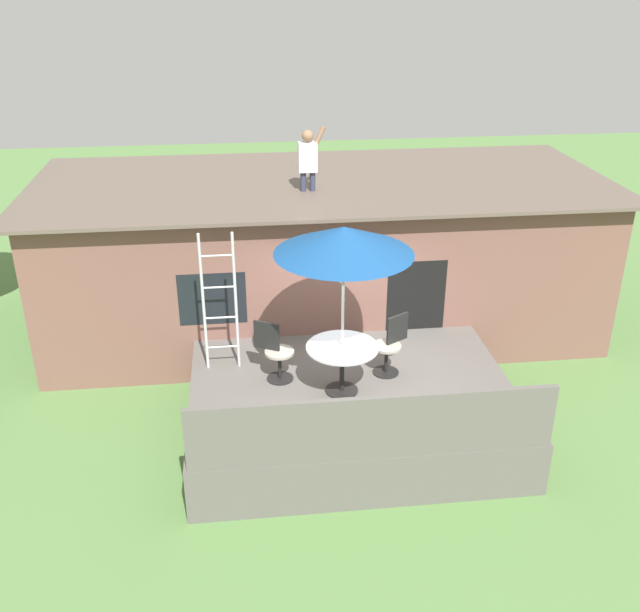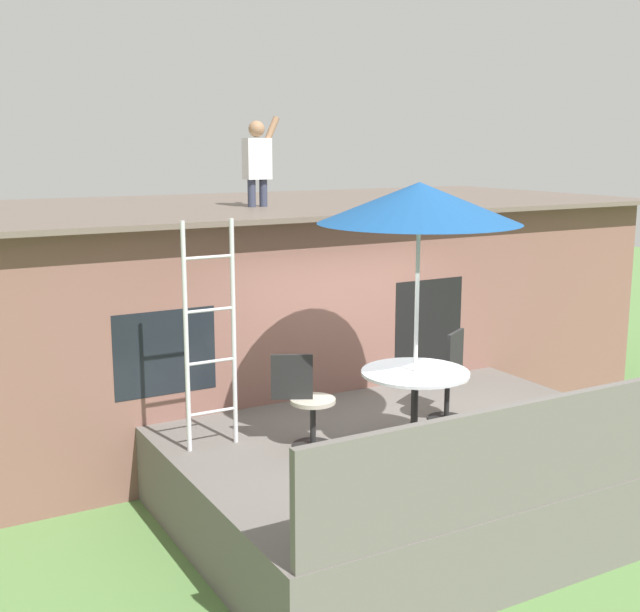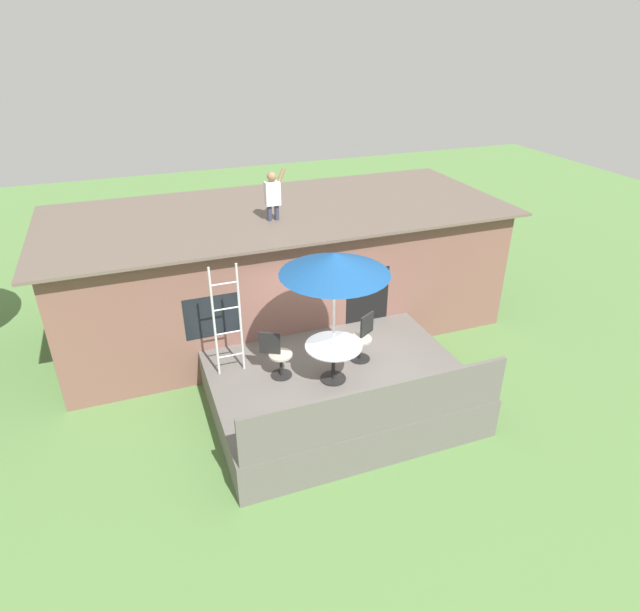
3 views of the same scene
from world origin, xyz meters
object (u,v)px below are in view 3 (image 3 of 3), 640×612
at_px(patio_chair_left, 277,355).
at_px(patio_table, 333,353).
at_px(person_figure, 273,193).
at_px(patio_umbrella, 335,264).
at_px(patio_chair_right, 363,338).
at_px(step_ladder, 227,321).

bearing_deg(patio_chair_left, patio_table, 0.00).
relative_size(patio_table, person_figure, 0.94).
bearing_deg(patio_umbrella, person_figure, 92.61).
bearing_deg(patio_chair_right, step_ladder, -40.63).
bearing_deg(step_ladder, person_figure, 54.97).
bearing_deg(patio_chair_right, person_figure, -101.15).
relative_size(patio_table, patio_umbrella, 0.41).
xyz_separation_m(patio_umbrella, patio_chair_left, (-0.94, 0.49, -1.89)).
bearing_deg(patio_chair_left, patio_chair_right, 27.26).
height_order(person_figure, patio_chair_left, person_figure).
bearing_deg(patio_chair_right, patio_table, 0.00).
relative_size(patio_umbrella, patio_chair_left, 2.76).
height_order(person_figure, patio_chair_right, person_figure).
xyz_separation_m(patio_table, patio_chair_left, (-0.94, 0.49, -0.13)).
height_order(patio_table, patio_chair_right, patio_chair_right).
bearing_deg(patio_umbrella, patio_chair_left, 152.62).
height_order(patio_table, patio_chair_left, patio_chair_left).
bearing_deg(patio_chair_right, patio_chair_left, -30.84).
relative_size(person_figure, patio_chair_left, 1.21).
height_order(patio_umbrella, person_figure, person_figure).
bearing_deg(person_figure, patio_umbrella, -87.39).
distance_m(patio_table, patio_umbrella, 1.76).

